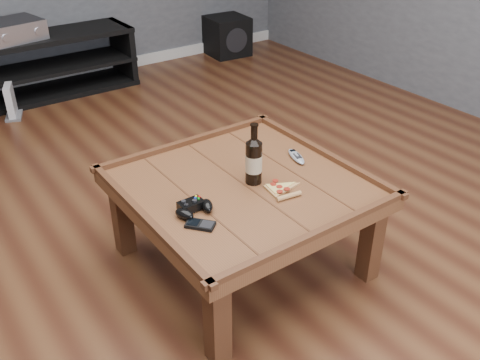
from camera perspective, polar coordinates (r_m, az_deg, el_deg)
ground at (r=2.65m, az=0.26°, el=-8.75°), size 6.00×6.00×0.00m
baseboard at (r=5.07m, az=-20.21°, el=9.97°), size 5.00×0.02×0.10m
coffee_table at (r=2.42m, az=0.29°, el=-1.57°), size 1.03×1.03×0.48m
media_console at (r=4.79m, az=-19.74°, el=11.41°), size 1.40×0.45×0.50m
beer_bottle at (r=2.34m, az=1.48°, el=2.20°), size 0.07×0.07×0.28m
game_controller at (r=2.19m, az=-4.95°, el=-2.95°), size 0.18×0.12×0.05m
pizza_slice at (r=2.34m, az=4.36°, el=-1.01°), size 0.16×0.23×0.02m
smartphone at (r=2.12m, az=-4.26°, el=-4.76°), size 0.12×0.13×0.02m
remote_control at (r=2.60m, az=6.02°, el=2.53°), size 0.10×0.17×0.02m
av_receiver at (r=4.64m, az=-23.16°, el=14.47°), size 0.48×0.42×0.15m
subwoofer at (r=5.59m, az=-1.38°, el=15.12°), size 0.41×0.41×0.38m
game_console at (r=4.46m, az=-23.24°, el=7.57°), size 0.18×0.23×0.26m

